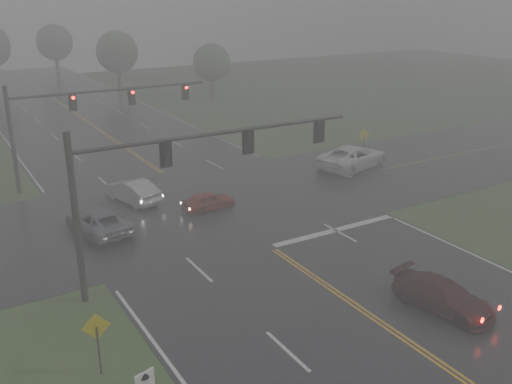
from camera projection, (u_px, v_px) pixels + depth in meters
main_road at (223, 215)px, 35.66m from camera, size 18.00×160.00×0.02m
cross_street at (208, 205)px, 37.28m from camera, size 120.00×14.00×0.02m
stop_bar at (335, 231)px, 33.30m from camera, size 8.50×0.50×0.01m
sedan_maroon at (441, 309)px, 25.07m from camera, size 2.69×4.87×1.34m
sedan_red at (209, 210)px, 36.49m from camera, size 3.46×1.45×1.17m
sedan_silver at (133, 202)px, 37.85m from camera, size 2.73×4.81×1.50m
car_grey at (99, 233)px, 33.00m from camera, size 3.13×5.38×1.41m
pickup_white at (352, 168)px, 44.98m from camera, size 7.06×4.58×1.81m
signal_gantry_near at (172, 169)px, 26.17m from camera, size 14.56×0.34×7.82m
signal_gantry_far at (78, 112)px, 39.81m from camera, size 14.34×0.38×7.43m
sign_diamond_west at (97, 334)px, 20.33m from camera, size 1.04×0.17×2.50m
sign_diamond_east at (364, 139)px, 46.23m from camera, size 1.15×0.13×2.77m
tree_ne_a at (117, 52)px, 76.75m from camera, size 5.60×5.60×8.22m
tree_e_near at (212, 63)px, 72.13m from camera, size 4.77×4.77×7.01m
tree_n_far at (55, 42)px, 90.30m from camera, size 5.66×5.66×8.31m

